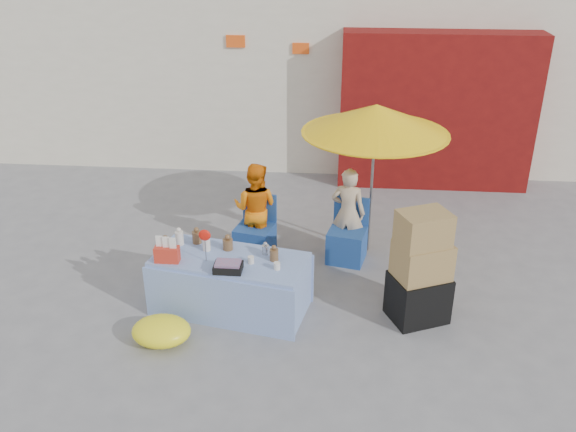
# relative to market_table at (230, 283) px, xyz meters

# --- Properties ---
(ground) EXTENTS (80.00, 80.00, 0.00)m
(ground) POSITION_rel_market_table_xyz_m (0.61, -0.09, -0.35)
(ground) COLOR slate
(ground) RESTS_ON ground
(market_table) EXTENTS (1.92, 1.17, 1.08)m
(market_table) POSITION_rel_market_table_xyz_m (0.00, 0.00, 0.00)
(market_table) COLOR #8EA6E3
(market_table) RESTS_ON ground
(chair_left) EXTENTS (0.57, 0.56, 0.85)m
(chair_left) POSITION_rel_market_table_xyz_m (0.12, 1.29, -0.10)
(chair_left) COLOR #204894
(chair_left) RESTS_ON ground
(chair_right) EXTENTS (0.57, 0.56, 0.85)m
(chair_right) POSITION_rel_market_table_xyz_m (1.37, 1.29, -0.10)
(chair_right) COLOR #204894
(chair_right) RESTS_ON ground
(vendor_orange) EXTENTS (0.72, 0.62, 1.30)m
(vendor_orange) POSITION_rel_market_table_xyz_m (0.11, 1.43, 0.30)
(vendor_orange) COLOR orange
(vendor_orange) RESTS_ON ground
(vendor_beige) EXTENTS (0.52, 0.40, 1.27)m
(vendor_beige) POSITION_rel_market_table_xyz_m (1.36, 1.43, 0.28)
(vendor_beige) COLOR #C8AF8D
(vendor_beige) RESTS_ON ground
(umbrella) EXTENTS (1.90, 1.90, 2.09)m
(umbrella) POSITION_rel_market_table_xyz_m (1.66, 1.58, 1.54)
(umbrella) COLOR gray
(umbrella) RESTS_ON ground
(box_stack) EXTENTS (0.76, 0.71, 1.36)m
(box_stack) POSITION_rel_market_table_xyz_m (2.17, -0.01, 0.27)
(box_stack) COLOR black
(box_stack) RESTS_ON ground
(tarp_bundle) EXTENTS (0.67, 0.55, 0.29)m
(tarp_bundle) POSITION_rel_market_table_xyz_m (-0.64, -0.71, -0.21)
(tarp_bundle) COLOR #FFF21A
(tarp_bundle) RESTS_ON ground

